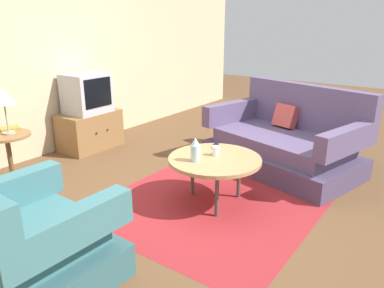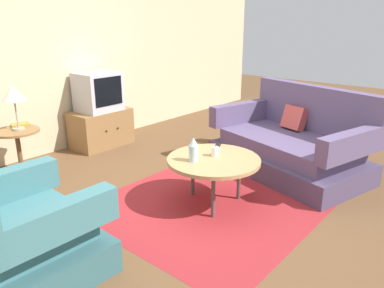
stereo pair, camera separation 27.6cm
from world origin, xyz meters
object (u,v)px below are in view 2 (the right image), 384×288
armchair (20,239)px  book (20,124)px  side_table (18,144)px  couch (292,145)px  table_lamp (13,95)px  vase (193,150)px  coffee_table (214,161)px  mug (215,151)px  tv_remote_dark (217,146)px  tv_stand (101,128)px  television (98,92)px

armchair → book: armchair is taller
armchair → side_table: (0.81, 1.68, 0.10)m
couch → table_lamp: 3.11m
couch → vase: size_ratio=8.61×
armchair → couch: couch is taller
coffee_table → side_table: size_ratio=1.58×
mug → book: size_ratio=0.52×
vase → armchair: bearing=171.5°
couch → armchair: bearing=95.1°
tv_remote_dark → tv_stand: bearing=64.0°
book → television: bearing=23.8°
television → tv_remote_dark: bearing=-92.9°
tv_remote_dark → couch: bearing=-43.3°
armchair → tv_stand: 2.83m
tv_stand → television: (0.00, -0.00, 0.51)m
book → armchair: bearing=-98.3°
tv_stand → mug: (-0.32, -2.22, 0.25)m
vase → tv_remote_dark: (0.45, 0.07, -0.10)m
coffee_table → side_table: (-0.89, 2.01, -0.03)m
couch → mug: size_ratio=16.30×
tv_remote_dark → vase: bearing=165.1°
side_table → tv_stand: (1.27, 0.24, -0.15)m
mug → table_lamp: bearing=115.0°
tv_stand → book: size_ratio=3.53×
table_lamp → vase: 2.05m
side_table → table_lamp: bearing=-7.2°
television → vase: television is taller
armchair → book: 2.06m
armchair → mug: (1.76, -0.30, 0.21)m
tv_remote_dark → table_lamp: bearing=98.6°
side_table → mug: bearing=-64.4°
armchair → television: 2.87m
side_table → table_lamp: (0.03, -0.00, 0.54)m
armchair → television: television is taller
mug → television: bearing=81.7°
side_table → vase: 2.04m
vase → tv_remote_dark: vase is taller
armchair → side_table: 1.87m
coffee_table → tv_stand: tv_stand is taller
couch → coffee_table: size_ratio=2.19×
armchair → couch: 3.00m
television → table_lamp: bearing=-168.8°
table_lamp → mug: table_lamp is taller
couch → tv_stand: couch is taller
couch → vase: 1.49m
couch → book: (-2.03, 2.34, 0.26)m
table_lamp → side_table: bearing=172.8°
book → vase: bearing=-55.0°
tv_stand → table_lamp: (-1.24, -0.25, 0.68)m
armchair → book: (0.93, 1.82, 0.27)m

